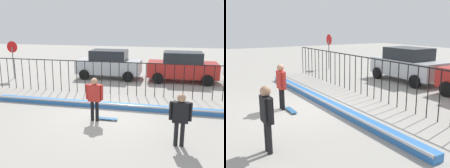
# 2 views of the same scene
# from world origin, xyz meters

# --- Properties ---
(ground_plane) EXTENTS (60.00, 60.00, 0.00)m
(ground_plane) POSITION_xyz_m (0.00, 0.00, 0.00)
(ground_plane) COLOR #9E9991
(bowl_coping_ledge) EXTENTS (11.00, 0.40, 0.27)m
(bowl_coping_ledge) POSITION_xyz_m (0.00, 1.09, 0.12)
(bowl_coping_ledge) COLOR #2D6BB7
(bowl_coping_ledge) RESTS_ON ground
(perimeter_fence) EXTENTS (14.04, 0.04, 1.74)m
(perimeter_fence) POSITION_xyz_m (-0.00, 3.31, 1.08)
(perimeter_fence) COLOR black
(perimeter_fence) RESTS_ON ground
(skateboarder) EXTENTS (0.69, 0.26, 1.71)m
(skateboarder) POSITION_xyz_m (-0.19, -0.53, 1.02)
(skateboarder) COLOR black
(skateboarder) RESTS_ON ground
(skateboard) EXTENTS (0.80, 0.20, 0.07)m
(skateboard) POSITION_xyz_m (0.26, -0.37, 0.06)
(skateboard) COLOR #26598C
(skateboard) RESTS_ON ground
(camera_operator) EXTENTS (0.68, 0.25, 1.68)m
(camera_operator) POSITION_xyz_m (2.94, -1.99, 1.01)
(camera_operator) COLOR black
(camera_operator) RESTS_ON ground
(parked_car_silver) EXTENTS (4.30, 2.12, 1.90)m
(parked_car_silver) POSITION_xyz_m (-1.48, 7.28, 0.97)
(parked_car_silver) COLOR #B7BABF
(parked_car_silver) RESTS_ON ground
(parked_car_red) EXTENTS (4.30, 2.12, 1.90)m
(parked_car_red) POSITION_xyz_m (3.32, 7.21, 0.97)
(parked_car_red) COLOR #B2231E
(parked_car_red) RESTS_ON ground
(stop_sign) EXTENTS (0.76, 0.07, 2.50)m
(stop_sign) POSITION_xyz_m (-7.74, 5.73, 1.62)
(stop_sign) COLOR slate
(stop_sign) RESTS_ON ground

